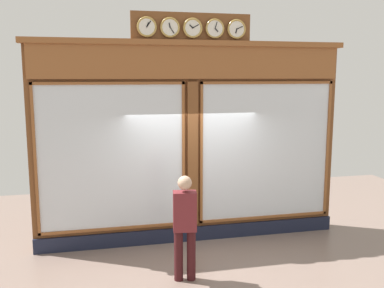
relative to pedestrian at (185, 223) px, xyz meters
The scene contains 2 objects.
shop_facade 2.05m from the pedestrian, 105.43° to the right, with size 6.03×0.42×4.34m.
pedestrian is the anchor object (origin of this frame).
Camera 1 is at (1.76, 7.81, 3.20)m, focal length 39.98 mm.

